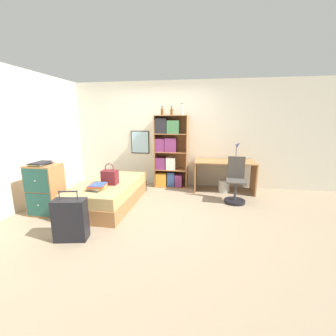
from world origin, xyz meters
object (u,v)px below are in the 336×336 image
bed (110,193)px  book_stack_on_bed (98,187)px  magazine_pile_on_dresser (40,163)px  waste_bin (224,186)px  bottle_brown (172,112)px  desk_chair (235,187)px  bottle_green (162,112)px  desk_lamp (237,148)px  handbag (110,177)px  dresser (46,189)px  suitcase (71,220)px  bottle_clear (182,110)px  desk (224,170)px  bookcase (168,153)px

bed → book_stack_on_bed: size_ratio=5.12×
magazine_pile_on_dresser → waste_bin: magazine_pile_on_dresser is taller
bottle_brown → desk_chair: (1.47, -0.92, -1.54)m
book_stack_on_bed → bottle_green: (0.79, 1.91, 1.34)m
bed → desk_lamp: (2.61, 1.38, 0.79)m
handbag → dresser: 1.14m
suitcase → desk_lamp: (2.58, 2.76, 0.73)m
bed → book_stack_on_bed: book_stack_on_bed is taller
handbag → waste_bin: size_ratio=1.42×
magazine_pile_on_dresser → bottle_brown: 3.03m
bottle_clear → waste_bin: size_ratio=1.01×
bottle_clear → desk_chair: bottle_clear is taller
bottle_green → desk: bottle_green is taller
desk_chair → book_stack_on_bed: bearing=-157.4°
book_stack_on_bed → desk_chair: desk_chair is taller
handbag → dresser: bearing=-156.5°
bottle_green → bottle_clear: (0.47, 0.04, 0.03)m
bottle_brown → desk_lamp: bearing=-2.9°
bed → handbag: (0.10, -0.16, 0.38)m
bed → book_stack_on_bed: (0.02, -0.50, 0.28)m
suitcase → bottle_green: bearing=74.4°
suitcase → desk_chair: desk_chair is taller
bed → bottle_green: 2.30m
bed → bookcase: (0.96, 1.40, 0.61)m
book_stack_on_bed → bottle_brown: 2.58m
handbag → desk: size_ratio=0.29×
magazine_pile_on_dresser → desk_lamp: (3.57, 2.00, 0.10)m
bed → suitcase: 1.38m
dresser → book_stack_on_bed: bearing=6.8°
handbag → bottle_green: bearing=65.7°
book_stack_on_bed → magazine_pile_on_dresser: bearing=-172.8°
handbag → bottle_brown: (0.93, 1.62, 1.24)m
magazine_pile_on_dresser → bottle_green: bottle_green is taller
desk → handbag: bearing=-147.7°
dresser → desk_lamp: 4.10m
suitcase → bookcase: 2.99m
bookcase → desk_chair: bearing=-29.4°
magazine_pile_on_dresser → bottle_green: (1.78, 2.04, 0.93)m
suitcase → dresser: bearing=141.5°
bottle_clear → waste_bin: (1.05, -0.27, -1.74)m
desk_chair → dresser: bearing=-161.5°
suitcase → desk: bearing=48.9°
handbag → desk_chair: (2.40, 0.70, -0.29)m
bottle_green → bottle_brown: bottle_green is taller
desk_lamp → bookcase: bearing=179.2°
desk_lamp → book_stack_on_bed: bearing=-144.0°
bottle_clear → book_stack_on_bed: bearing=-123.0°
bed → suitcase: (0.03, -1.38, 0.07)m
book_stack_on_bed → suitcase: bearing=-89.0°
bed → desk_chair: desk_chair is taller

